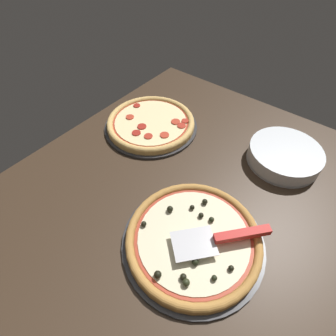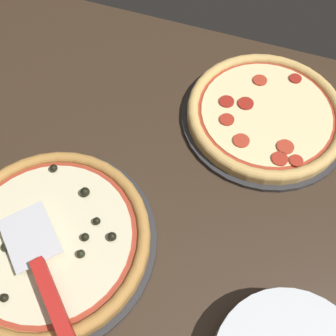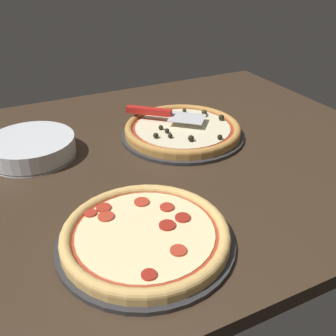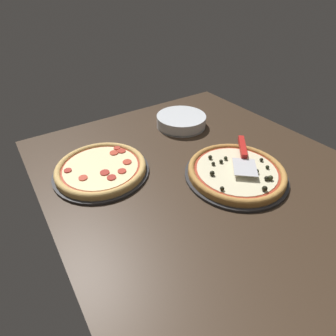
{
  "view_description": "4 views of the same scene",
  "coord_description": "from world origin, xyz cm",
  "px_view_note": "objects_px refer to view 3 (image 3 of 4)",
  "views": [
    {
      "loc": [
        -36.54,
        -22.42,
        66.15
      ],
      "look_at": [
        8.14,
        12.77,
        3.0
      ],
      "focal_mm": 28.0,
      "sensor_mm": 36.0,
      "label": 1
    },
    {
      "loc": [
        21.18,
        -23.97,
        68.82
      ],
      "look_at": [
        8.14,
        12.77,
        3.0
      ],
      "focal_mm": 42.0,
      "sensor_mm": 36.0,
      "label": 2
    },
    {
      "loc": [
        46.13,
        90.0,
        53.41
      ],
      "look_at": [
        8.14,
        12.77,
        3.0
      ],
      "focal_mm": 42.0,
      "sensor_mm": 36.0,
      "label": 3
    },
    {
      "loc": [
        -56.96,
        56.55,
        61.24
      ],
      "look_at": [
        8.14,
        12.77,
        3.0
      ],
      "focal_mm": 28.0,
      "sensor_mm": 36.0,
      "label": 4
    }
  ],
  "objects_px": {
    "pizza_front": "(183,129)",
    "serving_spatula": "(157,113)",
    "plate_stack": "(32,147)",
    "pizza_back": "(145,234)"
  },
  "relations": [
    {
      "from": "serving_spatula",
      "to": "pizza_back",
      "type": "bearing_deg",
      "value": 62.6
    },
    {
      "from": "pizza_front",
      "to": "serving_spatula",
      "type": "relative_size",
      "value": 1.58
    },
    {
      "from": "serving_spatula",
      "to": "plate_stack",
      "type": "relative_size",
      "value": 0.94
    },
    {
      "from": "serving_spatula",
      "to": "plate_stack",
      "type": "xyz_separation_m",
      "value": [
        0.39,
        0.01,
        -0.03
      ]
    },
    {
      "from": "pizza_front",
      "to": "pizza_back",
      "type": "xyz_separation_m",
      "value": [
        0.3,
        0.41,
        -0.0
      ]
    },
    {
      "from": "pizza_front",
      "to": "serving_spatula",
      "type": "bearing_deg",
      "value": -57.26
    },
    {
      "from": "plate_stack",
      "to": "pizza_front",
      "type": "bearing_deg",
      "value": 170.96
    },
    {
      "from": "pizza_back",
      "to": "serving_spatula",
      "type": "relative_size",
      "value": 1.5
    },
    {
      "from": "serving_spatula",
      "to": "plate_stack",
      "type": "height_order",
      "value": "serving_spatula"
    },
    {
      "from": "pizza_front",
      "to": "pizza_back",
      "type": "bearing_deg",
      "value": 53.52
    }
  ]
}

